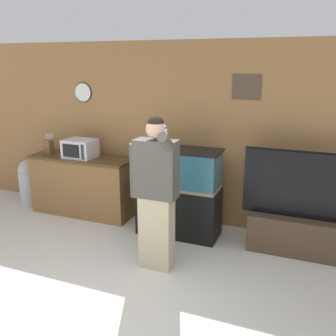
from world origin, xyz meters
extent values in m
plane|color=beige|center=(0.00, 0.00, 0.00)|extent=(18.00, 18.00, 0.00)
cube|color=olive|center=(0.00, 2.66, 1.30)|extent=(10.00, 0.06, 2.60)
cube|color=#4C3D2D|center=(0.95, 2.62, 1.99)|extent=(0.38, 0.02, 0.32)
cylinder|color=white|center=(-1.57, 2.62, 1.85)|extent=(0.28, 0.03, 0.28)
cylinder|color=black|center=(-1.57, 2.62, 1.85)|extent=(0.30, 0.01, 0.30)
cube|color=brown|center=(-1.44, 2.26, 0.44)|extent=(1.60, 0.52, 0.88)
cube|color=#48321C|center=(-1.44, 2.26, 0.90)|extent=(1.64, 0.56, 0.03)
cube|color=silver|center=(-1.41, 2.23, 1.05)|extent=(0.45, 0.36, 0.28)
cube|color=black|center=(-1.45, 2.05, 1.05)|extent=(0.28, 0.01, 0.19)
cube|color=#2D2D33|center=(-1.25, 2.05, 1.05)|extent=(0.05, 0.01, 0.22)
cube|color=brown|center=(-2.03, 2.27, 1.02)|extent=(0.12, 0.12, 0.22)
cylinder|color=#B7B7BC|center=(-2.07, 2.27, 1.19)|extent=(0.02, 0.02, 0.11)
cylinder|color=#B7B7BC|center=(-2.03, 2.27, 1.18)|extent=(0.02, 0.02, 0.10)
cylinder|color=#B7B7BC|center=(-1.99, 2.27, 1.17)|extent=(0.02, 0.02, 0.08)
cylinder|color=#B7B7BC|center=(-2.07, 2.32, 1.17)|extent=(0.02, 0.02, 0.08)
cylinder|color=#B7B7BC|center=(-2.03, 2.32, 1.18)|extent=(0.02, 0.02, 0.09)
cylinder|color=#B7B7BC|center=(-1.99, 2.32, 1.18)|extent=(0.02, 0.02, 0.10)
cube|color=black|center=(0.21, 2.12, 0.34)|extent=(1.11, 0.47, 0.68)
cube|color=#937F5B|center=(0.21, 2.12, 0.70)|extent=(1.07, 0.46, 0.04)
cube|color=#285B70|center=(0.21, 2.12, 0.95)|extent=(1.06, 0.45, 0.51)
cube|color=black|center=(0.21, 2.12, 1.20)|extent=(1.11, 0.47, 0.03)
cube|color=#4C3828|center=(1.70, 2.17, 0.24)|extent=(1.07, 0.40, 0.47)
cube|color=black|center=(1.70, 2.17, 0.88)|extent=(1.25, 0.05, 0.81)
cube|color=black|center=(1.70, 2.20, 0.88)|extent=(1.28, 0.01, 0.84)
cube|color=#BCAD89|center=(0.27, 1.21, 0.43)|extent=(0.37, 0.21, 0.86)
cube|color=#4C4742|center=(0.27, 1.21, 1.18)|extent=(0.47, 0.22, 0.65)
sphere|color=tan|center=(0.27, 1.21, 1.63)|extent=(0.22, 0.22, 0.22)
sphere|color=black|center=(0.27, 1.21, 1.69)|extent=(0.18, 0.18, 0.18)
cylinder|color=#4C4742|center=(0.02, 1.21, 1.14)|extent=(0.12, 0.12, 0.61)
cylinder|color=#4C4742|center=(0.46, 1.07, 1.51)|extent=(0.11, 0.34, 0.28)
cylinder|color=white|center=(0.46, 1.05, 1.61)|extent=(0.02, 0.06, 0.11)
cylinder|color=#2856B2|center=(0.46, 1.03, 1.67)|extent=(0.02, 0.03, 0.05)
cylinder|color=#B7B7BC|center=(-2.52, 2.29, 0.28)|extent=(0.33, 0.33, 0.55)
sphere|color=#ADADB2|center=(-2.52, 2.29, 0.59)|extent=(0.32, 0.32, 0.32)
camera|label=1|loc=(1.84, -2.37, 2.31)|focal=40.00mm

